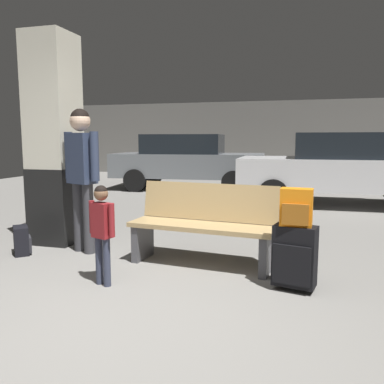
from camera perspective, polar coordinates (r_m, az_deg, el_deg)
ground_plane at (r=6.83m, az=4.97°, el=-4.59°), size 18.00×18.00×0.10m
garage_back_wall at (r=15.47m, az=11.32°, el=7.46°), size 18.00×0.12×2.80m
structural_pillar at (r=5.60m, az=-19.02°, el=6.84°), size 0.57×0.57×2.73m
bench at (r=4.43m, az=1.62°, el=-4.71°), size 1.65×0.69×0.89m
suitcase at (r=3.81m, az=14.40°, el=-8.86°), size 0.41×0.30×0.60m
backpack_bright at (r=3.71m, az=14.64°, el=-2.17°), size 0.29×0.21×0.34m
child at (r=3.85m, az=-12.71°, el=-4.51°), size 0.31×0.23×0.96m
adult at (r=4.99m, az=-15.45°, el=3.74°), size 0.56×0.32×1.74m
backpack_dark_floor at (r=5.27m, az=-23.10°, el=-6.40°), size 0.31×0.32×0.34m
parked_car_near at (r=8.91m, az=20.45°, el=3.35°), size 4.15×1.90×1.51m
parked_car_far at (r=11.09m, az=-0.63°, el=4.55°), size 4.23×2.07×1.51m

